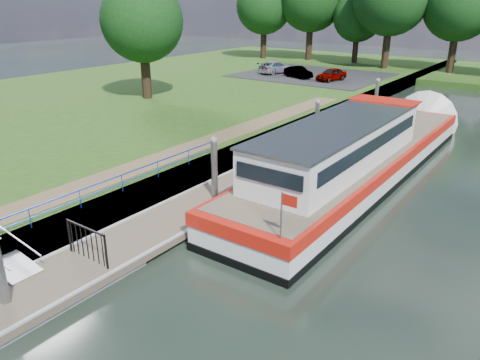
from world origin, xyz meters
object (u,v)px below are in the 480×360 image
Objects in this scene: pontoon at (273,171)px; car_c at (276,67)px; barge at (363,154)px; car_b at (298,72)px; car_a at (331,74)px.

car_c is at bearing 121.51° from pontoon.
barge reaches higher than car_b.
pontoon is 25.09m from car_b.
car_c is (-18.13, 21.33, 0.35)m from barge.
barge is (3.60, 2.38, 0.90)m from pontoon.
car_b reaches higher than pontoon.
barge is at bearing 33.55° from pontoon.
pontoon is 8.83× the size of car_a.
pontoon is 27.85m from car_c.
pontoon is at bearing -131.56° from car_b.
car_a is (-11.42, 20.37, 0.33)m from barge.
pontoon is at bearing 133.53° from car_c.
car_b is (-14.78, 20.05, 0.28)m from barge.
car_a is 0.82× the size of car_c.
car_c reaches higher than car_b.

